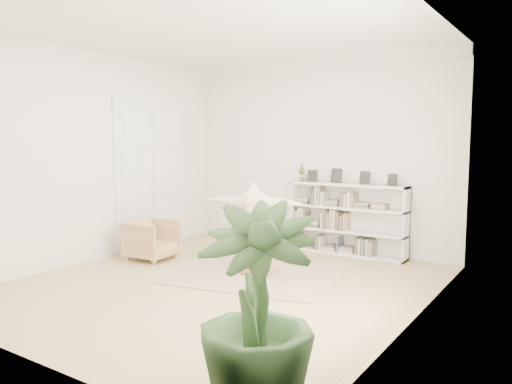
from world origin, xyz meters
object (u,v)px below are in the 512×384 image
(rocker_board, at_px, (254,271))
(person, at_px, (254,224))
(bookshelf, at_px, (347,220))
(houseplant, at_px, (256,309))
(armchair, at_px, (152,240))

(rocker_board, relative_size, person, 0.30)
(rocker_board, xyz_separation_m, person, (-0.00, 0.00, 0.74))
(bookshelf, bearing_deg, houseplant, -73.92)
(armchair, bearing_deg, bookshelf, -55.28)
(person, bearing_deg, rocker_board, 169.49)
(houseplant, bearing_deg, person, 123.95)
(bookshelf, relative_size, rocker_board, 4.37)
(bookshelf, bearing_deg, person, -106.07)
(rocker_board, xyz_separation_m, houseplant, (2.17, -3.22, 0.74))
(armchair, xyz_separation_m, rocker_board, (2.07, 0.12, -0.29))
(bookshelf, distance_m, houseplant, 5.59)
(armchair, distance_m, person, 2.12)
(bookshelf, bearing_deg, rocker_board, -106.07)
(bookshelf, relative_size, armchair, 2.86)
(bookshelf, xyz_separation_m, person, (-0.62, -2.15, 0.17))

